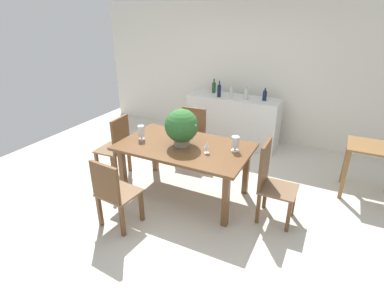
# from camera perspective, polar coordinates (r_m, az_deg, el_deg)

# --- Properties ---
(ground_plane) EXTENTS (7.04, 7.04, 0.00)m
(ground_plane) POSITION_cam_1_polar(r_m,az_deg,el_deg) (4.42, -1.47, -9.42)
(ground_plane) COLOR beige
(back_wall) EXTENTS (6.40, 0.10, 2.60)m
(back_wall) POSITION_cam_1_polar(r_m,az_deg,el_deg) (6.21, 10.02, 13.14)
(back_wall) COLOR silver
(back_wall) RESTS_ON ground
(dining_table) EXTENTS (1.77, 1.05, 0.76)m
(dining_table) POSITION_cam_1_polar(r_m,az_deg,el_deg) (4.11, -1.40, -1.42)
(dining_table) COLOR brown
(dining_table) RESTS_ON ground
(chair_near_left) EXTENTS (0.48, 0.45, 0.90)m
(chair_near_left) POSITION_cam_1_polar(r_m,az_deg,el_deg) (3.67, -14.70, -8.65)
(chair_near_left) COLOR brown
(chair_near_left) RESTS_ON ground
(chair_far_left) EXTENTS (0.49, 0.43, 0.92)m
(chair_far_left) POSITION_cam_1_polar(r_m,az_deg,el_deg) (5.17, -0.04, 2.25)
(chair_far_left) COLOR brown
(chair_far_left) RESTS_ON ground
(chair_head_end) EXTENTS (0.45, 0.46, 0.98)m
(chair_head_end) POSITION_cam_1_polar(r_m,az_deg,el_deg) (4.80, -14.02, -0.06)
(chair_head_end) COLOR brown
(chair_head_end) RESTS_ON ground
(chair_foot_end) EXTENTS (0.44, 0.43, 1.02)m
(chair_foot_end) POSITION_cam_1_polar(r_m,az_deg,el_deg) (3.82, 14.62, -6.41)
(chair_foot_end) COLOR brown
(chair_foot_end) RESTS_ON ground
(flower_centerpiece) EXTENTS (0.45, 0.45, 0.50)m
(flower_centerpiece) POSITION_cam_1_polar(r_m,az_deg,el_deg) (3.97, -1.98, 3.32)
(flower_centerpiece) COLOR gray
(flower_centerpiece) RESTS_ON dining_table
(crystal_vase_left) EXTENTS (0.09, 0.09, 0.21)m
(crystal_vase_left) POSITION_cam_1_polar(r_m,az_deg,el_deg) (4.26, -9.58, 2.38)
(crystal_vase_left) COLOR silver
(crystal_vase_left) RESTS_ON dining_table
(crystal_vase_center_near) EXTENTS (0.10, 0.10, 0.20)m
(crystal_vase_center_near) POSITION_cam_1_polar(r_m,az_deg,el_deg) (3.90, 8.16, 0.30)
(crystal_vase_center_near) COLOR silver
(crystal_vase_center_near) RESTS_ON dining_table
(wine_glass) EXTENTS (0.07, 0.07, 0.15)m
(wine_glass) POSITION_cam_1_polar(r_m,az_deg,el_deg) (3.81, 2.80, -0.20)
(wine_glass) COLOR silver
(wine_glass) RESTS_ON dining_table
(kitchen_counter) EXTENTS (1.73, 0.58, 0.94)m
(kitchen_counter) POSITION_cam_1_polar(r_m,az_deg,el_deg) (5.93, 7.75, 4.42)
(kitchen_counter) COLOR silver
(kitchen_counter) RESTS_ON ground
(wine_bottle_clear) EXTENTS (0.07, 0.07, 0.30)m
(wine_bottle_clear) POSITION_cam_1_polar(r_m,az_deg,el_deg) (5.74, 5.13, 10.01)
(wine_bottle_clear) COLOR #0F1E38
(wine_bottle_clear) RESTS_ON kitchen_counter
(wine_bottle_green) EXTENTS (0.08, 0.08, 0.27)m
(wine_bottle_green) POSITION_cam_1_polar(r_m,az_deg,el_deg) (6.04, 4.15, 10.61)
(wine_bottle_green) COLOR #194C1E
(wine_bottle_green) RESTS_ON kitchen_counter
(wine_bottle_dark) EXTENTS (0.08, 0.08, 0.24)m
(wine_bottle_dark) POSITION_cam_1_polar(r_m,az_deg,el_deg) (5.62, 10.18, 9.23)
(wine_bottle_dark) COLOR #B2BFB7
(wine_bottle_dark) RESTS_ON kitchen_counter
(wine_bottle_amber) EXTENTS (0.07, 0.07, 0.27)m
(wine_bottle_amber) POSITION_cam_1_polar(r_m,az_deg,el_deg) (5.63, 7.34, 9.47)
(wine_bottle_amber) COLOR #B2BFB7
(wine_bottle_amber) RESTS_ON kitchen_counter
(wine_bottle_tall) EXTENTS (0.08, 0.08, 0.22)m
(wine_bottle_tall) POSITION_cam_1_polar(r_m,az_deg,el_deg) (5.63, 13.56, 8.87)
(wine_bottle_tall) COLOR #0F1E38
(wine_bottle_tall) RESTS_ON kitchen_counter
(side_table) EXTENTS (0.69, 0.56, 0.76)m
(side_table) POSITION_cam_1_polar(r_m,az_deg,el_deg) (4.80, 30.95, -2.34)
(side_table) COLOR brown
(side_table) RESTS_ON ground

